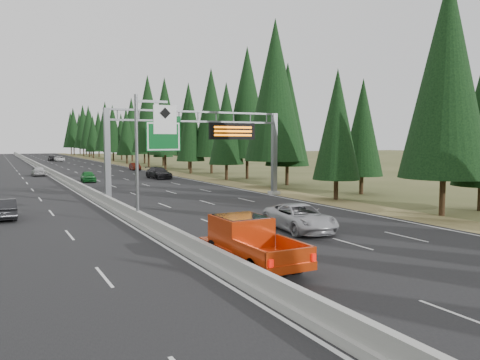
% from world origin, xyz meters
% --- Properties ---
extents(road, '(32.00, 260.00, 0.08)m').
position_xyz_m(road, '(0.00, 80.00, 0.04)').
color(road, black).
rests_on(road, ground).
extents(shoulder_right, '(3.60, 260.00, 0.06)m').
position_xyz_m(shoulder_right, '(17.80, 80.00, 0.03)').
color(shoulder_right, olive).
rests_on(shoulder_right, ground).
extents(median_barrier, '(0.70, 260.00, 0.85)m').
position_xyz_m(median_barrier, '(0.00, 80.00, 0.41)').
color(median_barrier, '#9C9C97').
rests_on(median_barrier, road).
extents(sign_gantry, '(16.75, 0.98, 7.80)m').
position_xyz_m(sign_gantry, '(8.92, 34.88, 5.27)').
color(sign_gantry, slate).
rests_on(sign_gantry, road).
extents(hov_sign_pole, '(2.80, 0.50, 8.00)m').
position_xyz_m(hov_sign_pole, '(0.58, 24.97, 4.72)').
color(hov_sign_pole, slate).
rests_on(hov_sign_pole, road).
extents(tree_row_right, '(11.55, 245.38, 18.89)m').
position_xyz_m(tree_row_right, '(21.79, 83.21, 9.20)').
color(tree_row_right, black).
rests_on(tree_row_right, ground).
extents(silver_minivan, '(3.04, 5.69, 1.52)m').
position_xyz_m(silver_minivan, '(7.70, 18.61, 0.84)').
color(silver_minivan, '#B0B1B5').
rests_on(silver_minivan, road).
extents(red_pickup, '(2.15, 6.03, 1.96)m').
position_xyz_m(red_pickup, '(1.50, 13.73, 1.17)').
color(red_pickup, black).
rests_on(red_pickup, road).
extents(car_ahead_green, '(1.95, 4.24, 1.41)m').
position_xyz_m(car_ahead_green, '(2.76, 57.81, 0.78)').
color(car_ahead_green, '#166123').
rests_on(car_ahead_green, road).
extents(car_ahead_dkred, '(1.60, 4.06, 1.32)m').
position_xyz_m(car_ahead_dkred, '(14.50, 78.91, 0.74)').
color(car_ahead_dkred, '#50150B').
rests_on(car_ahead_dkred, road).
extents(car_ahead_dkgrey, '(2.70, 5.57, 1.56)m').
position_xyz_m(car_ahead_dkgrey, '(12.34, 58.78, 0.86)').
color(car_ahead_dkgrey, black).
rests_on(car_ahead_dkgrey, road).
extents(car_ahead_white, '(2.29, 4.91, 1.36)m').
position_xyz_m(car_ahead_white, '(6.94, 121.50, 0.76)').
color(car_ahead_white, white).
rests_on(car_ahead_white, road).
extents(car_ahead_far, '(1.95, 4.29, 1.43)m').
position_xyz_m(car_ahead_far, '(5.81, 127.68, 0.79)').
color(car_ahead_far, black).
rests_on(car_ahead_far, road).
extents(car_onc_near, '(1.48, 4.11, 1.35)m').
position_xyz_m(car_onc_near, '(-7.30, 31.13, 0.75)').
color(car_onc_near, black).
rests_on(car_onc_near, road).
extents(car_onc_white, '(1.77, 4.31, 1.46)m').
position_xyz_m(car_onc_white, '(-1.94, 71.79, 0.81)').
color(car_onc_white, '#BBBBBB').
rests_on(car_onc_white, road).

